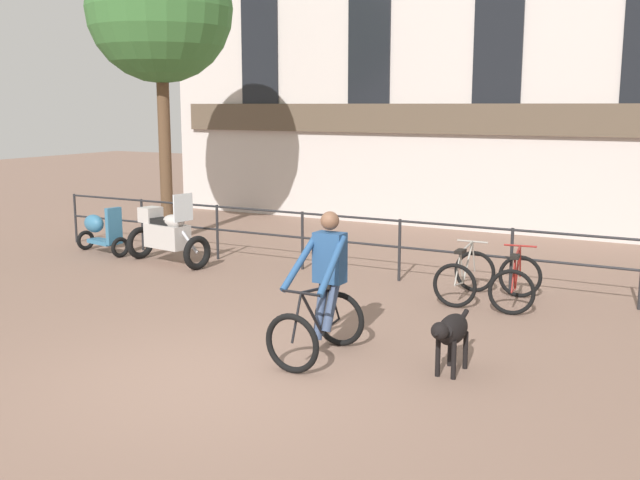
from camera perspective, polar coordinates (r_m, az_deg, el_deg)
ground_plane at (r=8.32m, az=-8.16°, el=-10.39°), size 60.00×60.00×0.00m
canal_railing at (r=12.54m, az=6.09°, el=0.04°), size 15.05×0.05×1.05m
building_facade at (r=17.88m, az=13.69°, el=13.98°), size 18.00×0.72×8.37m
cyclist_with_bike at (r=8.74m, az=0.20°, el=-4.02°), size 0.70×1.18×1.70m
dog at (r=8.34m, az=9.95°, el=-6.87°), size 0.29×1.01×0.68m
parked_motorcycle at (r=14.12m, az=-11.60°, el=0.43°), size 1.79×0.90×1.35m
parked_bicycle_near_lamp at (r=11.55m, az=10.99°, el=-2.74°), size 0.68×1.12×0.86m
parked_bicycle_mid_left at (r=11.35m, az=14.71°, el=-3.13°), size 0.80×1.19×0.86m
parked_scooter at (r=15.48m, az=-16.38°, el=0.69°), size 1.33×0.65×0.96m
tree_canalside_left at (r=16.46m, az=-12.10°, el=16.74°), size 3.01×3.01×6.38m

